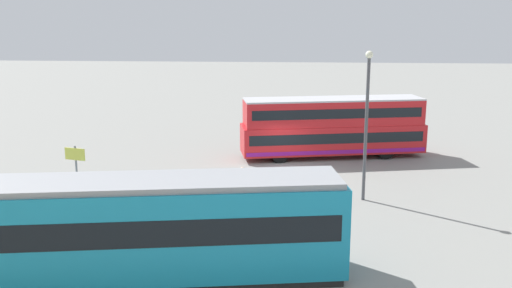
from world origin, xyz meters
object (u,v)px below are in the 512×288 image
object	(u,v)px
double_decker_bus	(333,127)
pedestrian_near_railing	(242,181)
tram_yellow	(121,229)
street_lamp	(367,115)
pedestrian_crossing	(269,213)
info_sign	(76,161)

from	to	relation	value
double_decker_bus	pedestrian_near_railing	size ratio (longest dim) A/B	6.87
tram_yellow	street_lamp	size ratio (longest dim) A/B	2.11
double_decker_bus	pedestrian_crossing	world-z (taller)	double_decker_bus
info_sign	street_lamp	world-z (taller)	street_lamp
pedestrian_near_railing	info_sign	world-z (taller)	info_sign
info_sign	street_lamp	xyz separation A→B (m)	(-14.27, -0.43, 2.44)
double_decker_bus	pedestrian_crossing	bearing A→B (deg)	76.05
double_decker_bus	tram_yellow	size ratio (longest dim) A/B	0.78
double_decker_bus	street_lamp	world-z (taller)	street_lamp
tram_yellow	street_lamp	bearing A→B (deg)	-134.36
pedestrian_near_railing	pedestrian_crossing	bearing A→B (deg)	110.02
pedestrian_near_railing	street_lamp	xyz separation A→B (m)	(-5.90, -0.67, 3.22)
pedestrian_crossing	pedestrian_near_railing	bearing A→B (deg)	-69.98
pedestrian_crossing	street_lamp	bearing A→B (deg)	-132.56
info_sign	street_lamp	distance (m)	14.48
street_lamp	tram_yellow	bearing A→B (deg)	45.64
double_decker_bus	pedestrian_near_railing	xyz separation A→B (m)	(4.85, 9.33, -0.95)
pedestrian_near_railing	double_decker_bus	bearing A→B (deg)	-117.44
tram_yellow	info_sign	xyz separation A→B (m)	(5.13, -8.91, -0.06)
pedestrian_near_railing	tram_yellow	bearing A→B (deg)	69.53
pedestrian_crossing	street_lamp	distance (m)	7.29
tram_yellow	info_sign	world-z (taller)	tram_yellow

